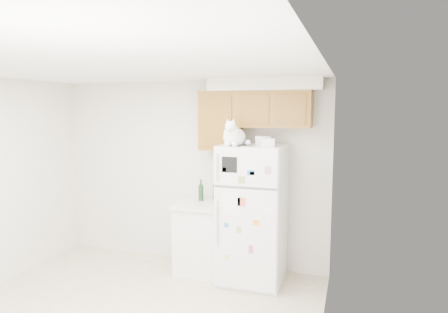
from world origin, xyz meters
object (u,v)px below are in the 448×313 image
at_px(bottle_amber, 215,189).
at_px(refrigerator, 252,214).
at_px(cat, 234,136).
at_px(bottle_green, 201,190).
at_px(storage_box_front, 268,142).
at_px(storage_box_back, 264,140).
at_px(base_counter, 202,237).

bearing_deg(bottle_amber, refrigerator, -24.73).
xyz_separation_m(cat, bottle_green, (-0.57, 0.41, -0.76)).
bearing_deg(cat, storage_box_front, 12.66).
relative_size(cat, bottle_amber, 1.58).
bearing_deg(cat, storage_box_back, 44.97).
distance_m(refrigerator, bottle_green, 0.80).
bearing_deg(storage_box_front, storage_box_back, 104.88).
xyz_separation_m(base_counter, cat, (0.51, -0.30, 1.36)).
distance_m(base_counter, cat, 1.48).
relative_size(storage_box_front, bottle_green, 0.53).
relative_size(refrigerator, cat, 3.71).
bearing_deg(storage_box_front, bottle_amber, 142.35).
distance_m(storage_box_front, bottle_green, 1.22).
xyz_separation_m(refrigerator, storage_box_back, (0.12, 0.06, 0.90)).
distance_m(storage_box_back, bottle_green, 1.11).
distance_m(base_counter, storage_box_front, 1.58).
height_order(cat, bottle_amber, cat).
bearing_deg(storage_box_back, cat, -134.29).
bearing_deg(storage_box_back, refrigerator, -151.19).
relative_size(storage_box_back, storage_box_front, 1.20).
xyz_separation_m(storage_box_back, bottle_green, (-0.86, 0.12, -0.69)).
height_order(refrigerator, bottle_green, refrigerator).
height_order(base_counter, cat, cat).
distance_m(refrigerator, storage_box_front, 0.93).
bearing_deg(bottle_amber, cat, -51.06).
xyz_separation_m(base_counter, storage_box_front, (0.90, -0.22, 1.28)).
bearing_deg(cat, refrigerator, 52.65).
bearing_deg(cat, bottle_amber, 128.94).
bearing_deg(bottle_green, storage_box_back, -7.65).
bearing_deg(base_counter, bottle_amber, 58.76).
xyz_separation_m(storage_box_back, bottle_amber, (-0.69, 0.20, -0.69)).
bearing_deg(bottle_green, cat, -35.47).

